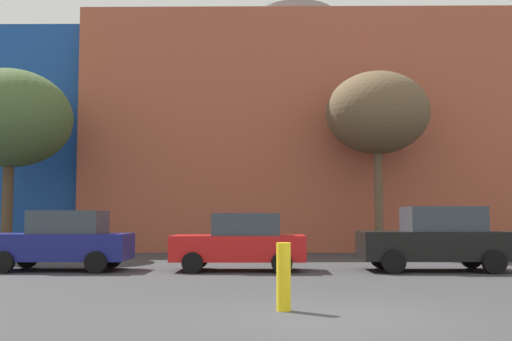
% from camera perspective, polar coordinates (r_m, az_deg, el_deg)
% --- Properties ---
extents(ground_plane, '(200.00, 200.00, 0.00)m').
position_cam_1_polar(ground_plane, '(9.94, 6.78, -13.34)').
color(ground_plane, '#38383A').
extents(building_backdrop, '(39.67, 13.26, 12.94)m').
position_cam_1_polar(building_backdrop, '(33.62, 3.89, 2.23)').
color(building_backdrop, '#B2563D').
rests_on(building_backdrop, ground_plane).
extents(parked_car_1, '(4.01, 1.97, 1.74)m').
position_cam_1_polar(parked_car_1, '(18.80, -17.55, -6.24)').
color(parked_car_1, navy).
rests_on(parked_car_1, ground_plane).
extents(parked_car_2, '(3.84, 1.89, 1.66)m').
position_cam_1_polar(parked_car_2, '(17.88, -1.46, -6.67)').
color(parked_car_2, red).
rests_on(parked_car_2, ground_plane).
extents(parked_car_3, '(4.27, 2.09, 1.85)m').
position_cam_1_polar(parked_car_3, '(18.56, 16.43, -6.12)').
color(parked_car_3, black).
rests_on(parked_car_3, ground_plane).
extents(bare_tree_0, '(4.20, 4.20, 7.46)m').
position_cam_1_polar(bare_tree_0, '(25.54, 11.23, 5.22)').
color(bare_tree_0, brown).
rests_on(bare_tree_0, ground_plane).
extents(bare_tree_1, '(4.82, 4.82, 7.36)m').
position_cam_1_polar(bare_tree_1, '(26.06, -21.91, 4.48)').
color(bare_tree_1, brown).
rests_on(bare_tree_1, ground_plane).
extents(bollard_yellow_0, '(0.24, 0.24, 1.13)m').
position_cam_1_polar(bollard_yellow_0, '(10.39, 2.58, -9.83)').
color(bollard_yellow_0, yellow).
rests_on(bollard_yellow_0, ground_plane).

